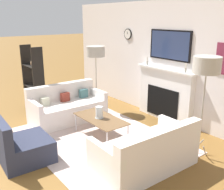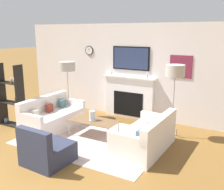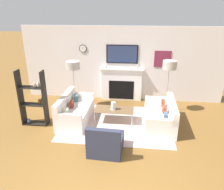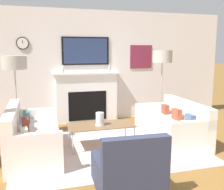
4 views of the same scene
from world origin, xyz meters
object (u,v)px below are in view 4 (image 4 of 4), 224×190
armchair (128,171)px  coffee_table (101,126)px  floor_lamp_left (14,64)px  hurricane_candle (100,120)px  floor_lamp_right (162,57)px  couch_left (31,139)px  couch_right (172,127)px

armchair → coffee_table: armchair is taller
coffee_table → floor_lamp_left: size_ratio=0.72×
coffee_table → hurricane_candle: (-0.02, -0.01, 0.13)m
hurricane_candle → floor_lamp_right: bearing=28.7°
couch_left → hurricane_candle: couch_left is taller
armchair → floor_lamp_right: floor_lamp_right is taller
hurricane_candle → floor_lamp_right: 2.19m
couch_left → armchair: bearing=-51.3°
floor_lamp_left → couch_right: bearing=-19.3°
floor_lamp_left → floor_lamp_right: (3.12, 0.00, 0.10)m
floor_lamp_left → couch_left: bearing=-75.6°
couch_right → floor_lamp_right: 1.67m
coffee_table → armchair: bearing=-91.5°
couch_left → hurricane_candle: (1.19, 0.08, 0.21)m
couch_left → hurricane_candle: 1.21m
armchair → hurricane_candle: (0.02, 1.55, 0.26)m
coffee_table → floor_lamp_right: bearing=28.8°
hurricane_candle → floor_lamp_right: (1.67, 0.92, 1.07)m
couch_right → armchair: 2.05m
armchair → hurricane_candle: bearing=89.4°
couch_left → hurricane_candle: bearing=4.0°
couch_right → couch_left: bearing=179.9°
floor_lamp_right → hurricane_candle: bearing=-151.3°
armchair → floor_lamp_left: size_ratio=0.51×
coffee_table → hurricane_candle: bearing=-156.0°
coffee_table → hurricane_candle: hurricane_candle is taller
couch_left → couch_right: couch_left is taller
armchair → floor_lamp_right: bearing=55.6°
armchair → floor_lamp_right: 3.27m
couch_left → couch_right: bearing=-0.1°
armchair → coffee_table: bearing=88.5°
coffee_table → floor_lamp_right: 2.23m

